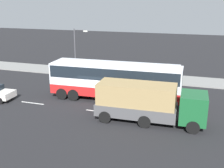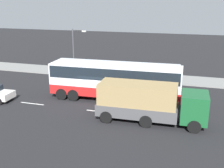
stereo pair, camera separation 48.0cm
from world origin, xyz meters
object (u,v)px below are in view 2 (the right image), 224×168
street_lamp (75,48)px  pedestrian_at_crossing (178,71)px  cargo_truck (149,102)px  coach_bus (115,78)px  pedestrian_near_curb (135,70)px

street_lamp → pedestrian_at_crossing: bearing=6.3°
cargo_truck → pedestrian_at_crossing: bearing=82.3°
coach_bus → pedestrian_near_curb: bearing=86.6°
pedestrian_at_crossing → street_lamp: street_lamp is taller
coach_bus → street_lamp: size_ratio=2.17×
pedestrian_near_curb → street_lamp: size_ratio=0.28×
pedestrian_near_curb → pedestrian_at_crossing: size_ratio=0.95×
cargo_truck → pedestrian_at_crossing: (1.32, 12.77, -0.54)m
cargo_truck → pedestrian_near_curb: cargo_truck is taller
coach_bus → cargo_truck: 5.58m
coach_bus → cargo_truck: size_ratio=1.47×
cargo_truck → street_lamp: street_lamp is taller
cargo_truck → street_lamp: bearing=133.1°
coach_bus → pedestrian_at_crossing: coach_bus is taller
pedestrian_near_curb → coach_bus: bearing=-67.7°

